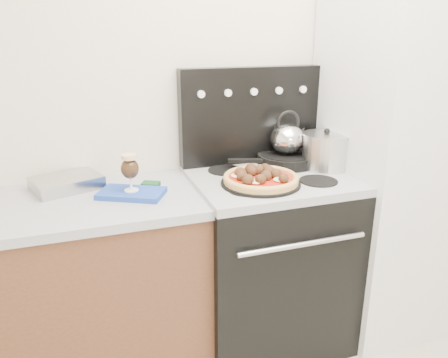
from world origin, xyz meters
name	(u,v)px	position (x,y,z in m)	size (l,w,h in m)	color
room_shell	(381,161)	(0.00, 0.29, 1.25)	(3.52, 3.01, 2.52)	beige
base_cabinet	(42,302)	(-1.02, 1.20, 0.43)	(1.45, 0.60, 0.86)	brown
countertop	(27,210)	(-1.02, 1.20, 0.88)	(1.48, 0.63, 0.04)	#AAAAB3
stove_body	(267,263)	(0.08, 1.18, 0.44)	(0.76, 0.65, 0.88)	black
cooktop	(270,180)	(0.08, 1.18, 0.90)	(0.76, 0.65, 0.04)	#ADADB2
backguard	(250,115)	(0.08, 1.45, 1.17)	(0.76, 0.08, 0.50)	black
fridge	(393,158)	(0.78, 1.15, 0.95)	(0.64, 0.68, 1.90)	silver
foil_sheet	(67,183)	(-0.86, 1.36, 0.93)	(0.29, 0.21, 0.06)	silver
oven_mitt	(132,193)	(-0.59, 1.17, 0.91)	(0.28, 0.16, 0.02)	#2144AD
beer_glass	(130,173)	(-0.59, 1.17, 1.01)	(0.08, 0.08, 0.17)	black
pizza_pan	(261,183)	(-0.01, 1.08, 0.93)	(0.37, 0.37, 0.01)	black
pizza	(261,177)	(-0.01, 1.08, 0.96)	(0.35, 0.35, 0.05)	#DCBA59
skillet	(286,159)	(0.24, 1.33, 0.95)	(0.31, 0.31, 0.05)	black
tea_kettle	(288,136)	(0.24, 1.33, 1.07)	(0.18, 0.18, 0.20)	silver
stock_pot	(325,152)	(0.40, 1.21, 1.01)	(0.24, 0.24, 0.17)	beige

